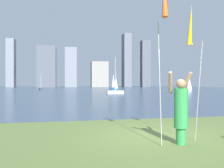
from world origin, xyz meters
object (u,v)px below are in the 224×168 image
(kite_flag_left, at_px, (164,3))
(sailboat_6, at_px, (116,85))
(sailboat_2, at_px, (113,82))
(sailboat_1, at_px, (41,89))
(person, at_px, (181,109))
(kite_flag_right, at_px, (191,28))
(sailboat_0, at_px, (189,84))
(sailboat_5, at_px, (115,92))

(kite_flag_left, height_order, sailboat_6, kite_flag_left)
(sailboat_2, bearing_deg, sailboat_6, -97.02)
(sailboat_1, distance_m, sailboat_2, 18.51)
(sailboat_1, bearing_deg, person, -80.63)
(person, height_order, kite_flag_right, kite_flag_right)
(kite_flag_left, bearing_deg, person, 20.09)
(sailboat_0, distance_m, sailboat_5, 17.63)
(kite_flag_left, height_order, kite_flag_right, kite_flag_left)
(person, xyz_separation_m, sailboat_6, (8.52, 46.82, 0.30))
(person, relative_size, sailboat_0, 0.52)
(person, height_order, sailboat_2, sailboat_2)
(kite_flag_right, bearing_deg, sailboat_0, 60.37)
(sailboat_2, height_order, sailboat_6, sailboat_2)
(person, bearing_deg, sailboat_6, 62.66)
(person, relative_size, sailboat_6, 0.49)
(person, bearing_deg, sailboat_5, 64.13)
(person, xyz_separation_m, kite_flag_left, (-0.56, -0.21, 2.68))
(kite_flag_right, relative_size, sailboat_0, 1.05)
(person, xyz_separation_m, kite_flag_right, (0.56, 0.47, 2.26))
(sailboat_5, bearing_deg, person, -98.84)
(kite_flag_left, bearing_deg, sailboat_2, 79.63)
(sailboat_6, bearing_deg, kite_flag_left, -100.93)
(sailboat_1, bearing_deg, sailboat_0, -30.71)
(kite_flag_left, relative_size, kite_flag_right, 1.11)
(kite_flag_left, relative_size, sailboat_1, 1.14)
(person, relative_size, sailboat_5, 0.34)
(sailboat_0, distance_m, sailboat_1, 34.66)
(kite_flag_right, xyz_separation_m, sailboat_0, (20.32, 35.73, -1.73))
(kite_flag_left, relative_size, sailboat_6, 1.08)
(person, height_order, kite_flag_left, kite_flag_left)
(sailboat_1, height_order, sailboat_6, sailboat_6)
(sailboat_1, xyz_separation_m, sailboat_5, (13.49, -24.32, 0.11))
(sailboat_0, bearing_deg, person, -119.98)
(kite_flag_right, distance_m, sailboat_5, 29.52)
(sailboat_6, bearing_deg, sailboat_5, -102.81)
(sailboat_6, bearing_deg, kite_flag_right, -99.74)
(sailboat_2, bearing_deg, person, -99.84)
(person, xyz_separation_m, sailboat_2, (9.51, 54.84, 1.02))
(kite_flag_right, distance_m, sailboat_6, 47.08)
(kite_flag_left, distance_m, sailboat_5, 30.39)
(sailboat_0, relative_size, sailboat_5, 0.65)
(sailboat_5, bearing_deg, sailboat_1, 119.01)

